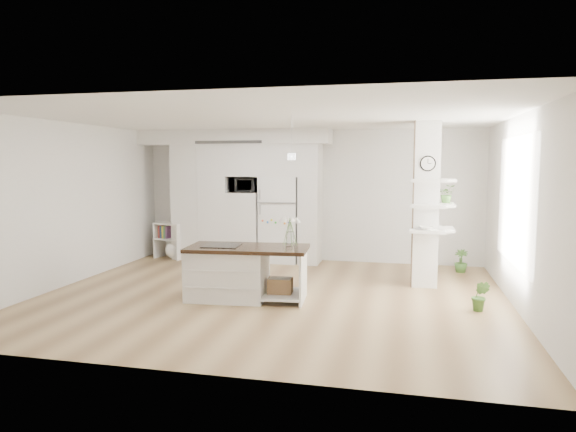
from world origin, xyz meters
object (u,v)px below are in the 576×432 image
object	(u,v)px
kitchen_island	(235,271)
bookshelf	(172,243)
refrigerator	(280,219)
floor_plant_a	(480,296)

from	to	relation	value
kitchen_island	bookshelf	bearing A→B (deg)	125.67
refrigerator	bookshelf	bearing A→B (deg)	-175.33
kitchen_island	bookshelf	xyz separation A→B (m)	(-2.37, 2.79, -0.09)
refrigerator	kitchen_island	xyz separation A→B (m)	(0.03, -2.98, -0.45)
bookshelf	kitchen_island	bearing A→B (deg)	-36.07
refrigerator	floor_plant_a	world-z (taller)	refrigerator
kitchen_island	floor_plant_a	distance (m)	3.50
bookshelf	refrigerator	bearing A→B (deg)	18.28
bookshelf	floor_plant_a	bearing A→B (deg)	-10.89
bookshelf	floor_plant_a	distance (m)	6.44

